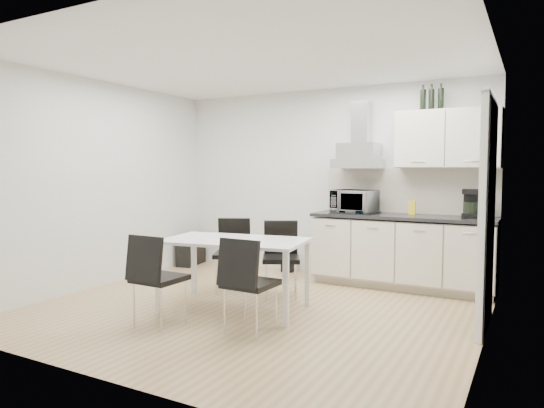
# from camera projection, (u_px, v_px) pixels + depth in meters

# --- Properties ---
(ground) EXTENTS (4.50, 4.50, 0.00)m
(ground) POSITION_uv_depth(u_px,v_px,m) (253.00, 309.00, 5.15)
(ground) COLOR tan
(ground) RESTS_ON ground
(wall_back) EXTENTS (4.50, 0.10, 2.60)m
(wall_back) POSITION_uv_depth(u_px,v_px,m) (325.00, 183.00, 6.81)
(wall_back) COLOR silver
(wall_back) RESTS_ON ground
(wall_front) EXTENTS (4.50, 0.10, 2.60)m
(wall_front) POSITION_uv_depth(u_px,v_px,m) (102.00, 196.00, 3.30)
(wall_front) COLOR silver
(wall_front) RESTS_ON ground
(wall_left) EXTENTS (0.10, 4.00, 2.60)m
(wall_left) POSITION_uv_depth(u_px,v_px,m) (100.00, 184.00, 6.13)
(wall_left) COLOR silver
(wall_left) RESTS_ON ground
(wall_right) EXTENTS (0.10, 4.00, 2.60)m
(wall_right) POSITION_uv_depth(u_px,v_px,m) (487.00, 192.00, 3.98)
(wall_right) COLOR silver
(wall_right) RESTS_ON ground
(ceiling) EXTENTS (4.50, 4.50, 0.00)m
(ceiling) POSITION_uv_depth(u_px,v_px,m) (252.00, 60.00, 4.96)
(ceiling) COLOR white
(ceiling) RESTS_ON wall_back
(doorway) EXTENTS (0.08, 1.04, 2.10)m
(doorway) POSITION_uv_depth(u_px,v_px,m) (487.00, 216.00, 4.50)
(doorway) COLOR white
(doorway) RESTS_ON ground
(kitchenette) EXTENTS (2.22, 0.64, 2.52)m
(kitchenette) POSITION_uv_depth(u_px,v_px,m) (405.00, 222.00, 6.04)
(kitchenette) COLOR beige
(kitchenette) RESTS_ON ground
(dining_table) EXTENTS (1.60, 1.07, 0.75)m
(dining_table) POSITION_uv_depth(u_px,v_px,m) (234.00, 246.00, 5.10)
(dining_table) COLOR white
(dining_table) RESTS_ON ground
(chair_far_left) EXTENTS (0.61, 0.64, 0.88)m
(chair_far_left) POSITION_uv_depth(u_px,v_px,m) (232.00, 255.00, 5.90)
(chair_far_left) COLOR black
(chair_far_left) RESTS_ON ground
(chair_far_right) EXTENTS (0.62, 0.65, 0.88)m
(chair_far_right) POSITION_uv_depth(u_px,v_px,m) (281.00, 260.00, 5.61)
(chair_far_right) COLOR black
(chair_far_right) RESTS_ON ground
(chair_near_left) EXTENTS (0.45, 0.51, 0.88)m
(chair_near_left) POSITION_uv_depth(u_px,v_px,m) (160.00, 280.00, 4.59)
(chair_near_left) COLOR black
(chair_near_left) RESTS_ON ground
(chair_near_right) EXTENTS (0.45, 0.51, 0.88)m
(chair_near_right) POSITION_uv_depth(u_px,v_px,m) (251.00, 285.00, 4.39)
(chair_near_right) COLOR black
(chair_near_right) RESTS_ON ground
(guitar_amp) EXTENTS (0.34, 0.60, 0.47)m
(guitar_amp) POSITION_uv_depth(u_px,v_px,m) (191.00, 249.00, 7.58)
(guitar_amp) COLOR black
(guitar_amp) RESTS_ON ground
(floor_speaker) EXTENTS (0.19, 0.17, 0.29)m
(floor_speaker) POSITION_uv_depth(u_px,v_px,m) (288.00, 262.00, 7.05)
(floor_speaker) COLOR black
(floor_speaker) RESTS_ON ground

